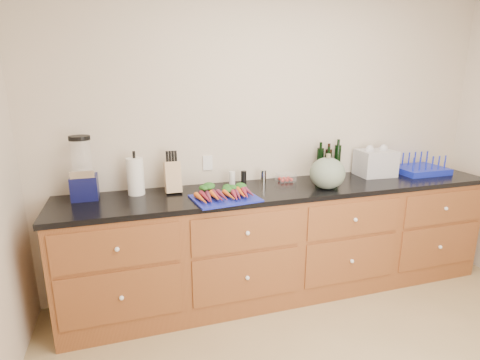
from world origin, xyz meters
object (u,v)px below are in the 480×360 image
object	(u,v)px
carrots	(224,193)
knife_block	(173,177)
cutting_board	(225,198)
tomato_box	(286,177)
dish_rack	(420,168)
squash	(327,173)
paper_towel	(135,176)
blender_appliance	(83,172)

from	to	relation	value
carrots	knife_block	distance (m)	0.44
cutting_board	carrots	bearing A→B (deg)	90.00
tomato_box	dish_rack	world-z (taller)	dish_rack
carrots	squash	world-z (taller)	squash
paper_towel	dish_rack	bearing A→B (deg)	-1.77
carrots	paper_towel	distance (m)	0.69
cutting_board	blender_appliance	size ratio (longest dim) A/B	1.00
carrots	dish_rack	world-z (taller)	dish_rack
cutting_board	carrots	xyz separation A→B (m)	(0.00, 0.04, 0.03)
squash	blender_appliance	size ratio (longest dim) A/B	0.61
squash	tomato_box	size ratio (longest dim) A/B	1.86
carrots	blender_appliance	xyz separation A→B (m)	(-0.98, 0.28, 0.17)
squash	dish_rack	size ratio (longest dim) A/B	0.64
carrots	tomato_box	size ratio (longest dim) A/B	2.68
cutting_board	tomato_box	bearing A→B (deg)	27.64
carrots	dish_rack	bearing A→B (deg)	5.83
blender_appliance	dish_rack	xyz separation A→B (m)	(2.95, -0.08, -0.16)
blender_appliance	knife_block	world-z (taller)	blender_appliance
carrots	tomato_box	distance (m)	0.69
squash	knife_block	distance (m)	1.23
blender_appliance	tomato_box	bearing A→B (deg)	0.45
dish_rack	blender_appliance	bearing A→B (deg)	178.50
knife_block	tomato_box	bearing A→B (deg)	1.77
cutting_board	dish_rack	world-z (taller)	dish_rack
squash	knife_block	bearing A→B (deg)	167.10
squash	tomato_box	world-z (taller)	squash
cutting_board	squash	distance (m)	0.87
paper_towel	dish_rack	xyz separation A→B (m)	(2.58, -0.08, -0.10)
knife_block	tomato_box	world-z (taller)	knife_block
carrots	knife_block	size ratio (longest dim) A/B	1.70
carrots	knife_block	bearing A→B (deg)	142.48
paper_towel	tomato_box	distance (m)	1.25
paper_towel	tomato_box	xyz separation A→B (m)	(1.25, 0.01, -0.11)
paper_towel	knife_block	size ratio (longest dim) A/B	1.18
cutting_board	paper_towel	distance (m)	0.71
paper_towel	cutting_board	bearing A→B (deg)	-27.40
knife_block	dish_rack	world-z (taller)	knife_block
carrots	knife_block	world-z (taller)	knife_block
knife_block	tomato_box	distance (m)	0.97
carrots	dish_rack	distance (m)	1.98
dish_rack	paper_towel	bearing A→B (deg)	178.23
carrots	cutting_board	bearing A→B (deg)	-90.00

